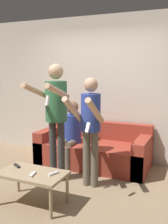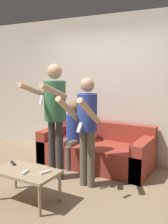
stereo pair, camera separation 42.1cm
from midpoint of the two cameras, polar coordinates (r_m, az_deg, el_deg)
The scene contains 10 objects.
ground_plane at distance 3.93m, azimuth -2.23°, elevation -16.55°, with size 14.00×14.00×0.00m, color #937A5B.
wall_back at distance 5.00m, azimuth 7.53°, elevation 5.06°, with size 6.40×0.06×2.70m.
couch at distance 4.78m, azimuth 5.17°, elevation -8.43°, with size 1.98×0.89×0.74m.
person_standing_left at distance 3.97m, azimuth -3.48°, elevation 0.91°, with size 0.45×0.75×1.79m.
person_standing_right at distance 3.72m, azimuth 3.78°, elevation -2.18°, with size 0.40×0.68×1.60m.
person_seated at distance 4.66m, azimuth 0.19°, elevation -4.00°, with size 0.31×0.53×1.16m.
coffee_table at distance 3.52m, azimuth -9.18°, elevation -13.18°, with size 0.86×0.49×0.43m.
remote_near at distance 3.41m, azimuth -9.20°, elevation -12.85°, with size 0.07×0.15×0.02m.
remote_mid at distance 3.38m, azimuth -4.81°, elevation -12.98°, with size 0.08×0.15×0.02m.
remote_far at distance 3.74m, azimuth -12.05°, elevation -10.90°, with size 0.15×0.11×0.02m.
Camera 2 is at (2.06, -2.91, 1.72)m, focal length 42.00 mm.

